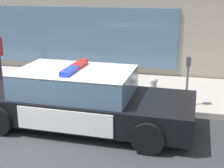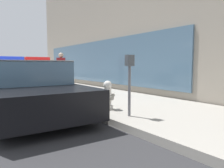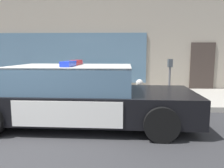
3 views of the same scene
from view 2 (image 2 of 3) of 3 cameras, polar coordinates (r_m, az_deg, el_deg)
The scene contains 6 objects.
sidewalk at distance 8.28m, azimuth -5.15°, elevation -3.18°, with size 48.00×3.31×0.15m, color #A39E93.
storefront_building at distance 13.91m, azimuth 21.55°, elevation 19.51°, with size 19.74×10.83×9.61m.
police_cruiser at distance 6.14m, azimuth -22.13°, elevation -0.76°, with size 5.23×2.31×1.49m.
fire_hydrant at distance 5.37m, azimuth -1.16°, elevation -3.09°, with size 0.34×0.39×0.73m.
pedestrian_on_sidewalk at distance 10.51m, azimuth -13.54°, elevation 3.60°, with size 0.41×0.47×1.71m.
parking_meter at distance 4.59m, azimuth 4.75°, elevation 2.73°, with size 0.12×0.18×1.34m.
Camera 2 is at (7.07, 0.04, 1.27)m, focal length 33.87 mm.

